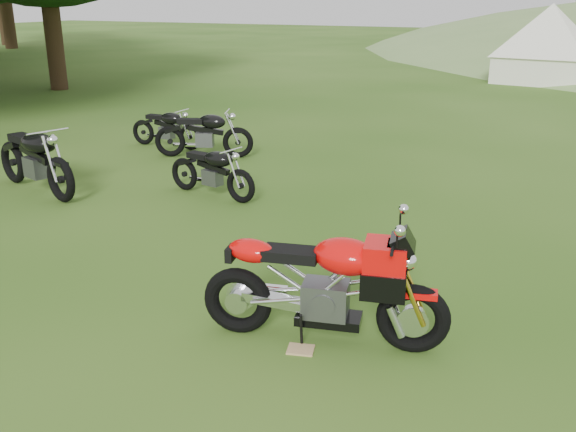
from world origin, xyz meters
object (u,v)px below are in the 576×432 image
at_px(vintage_moto_c, 166,127).
at_px(vintage_moto_d, 203,132).
at_px(vintage_moto_a, 211,170).
at_px(vintage_moto_b, 34,157).
at_px(sport_motorcycle, 324,277).
at_px(plywood_board, 301,350).
at_px(tent_left, 549,44).

height_order(vintage_moto_c, vintage_moto_d, vintage_moto_d).
distance_m(vintage_moto_a, vintage_moto_d, 2.60).
xyz_separation_m(vintage_moto_b, vintage_moto_d, (1.12, 3.13, -0.09)).
xyz_separation_m(sport_motorcycle, vintage_moto_a, (-3.28, 3.35, -0.21)).
bearing_deg(vintage_moto_d, vintage_moto_a, -76.29).
distance_m(sport_motorcycle, vintage_moto_d, 7.28).
height_order(plywood_board, tent_left, tent_left).
bearing_deg(tent_left, vintage_moto_c, -104.34).
relative_size(plywood_board, vintage_moto_c, 0.14).
bearing_deg(tent_left, vintage_moto_b, -100.15).
bearing_deg(plywood_board, vintage_moto_c, 133.76).
height_order(vintage_moto_a, vintage_moto_d, vintage_moto_d).
bearing_deg(plywood_board, sport_motorcycle, 66.14).
bearing_deg(vintage_moto_d, plywood_board, -72.39).
bearing_deg(plywood_board, vintage_moto_d, 129.31).
height_order(vintage_moto_a, vintage_moto_b, vintage_moto_b).
xyz_separation_m(sport_motorcycle, vintage_moto_d, (-4.79, 5.48, -0.15)).
distance_m(sport_motorcycle, vintage_moto_c, 8.37).
relative_size(plywood_board, tent_left, 0.08).
xyz_separation_m(vintage_moto_a, vintage_moto_d, (-1.51, 2.12, 0.06)).
relative_size(sport_motorcycle, vintage_moto_b, 0.97).
height_order(plywood_board, vintage_moto_b, vintage_moto_b).
bearing_deg(vintage_moto_a, sport_motorcycle, -35.69).
relative_size(vintage_moto_c, tent_left, 0.52).
distance_m(sport_motorcycle, plywood_board, 0.68).
xyz_separation_m(vintage_moto_b, tent_left, (6.01, 18.17, 0.77)).
xyz_separation_m(vintage_moto_a, tent_left, (3.38, 17.16, 0.91)).
distance_m(vintage_moto_a, vintage_moto_c, 3.68).
distance_m(vintage_moto_a, vintage_moto_b, 2.82).
xyz_separation_m(vintage_moto_a, vintage_moto_b, (-2.63, -1.01, 0.14)).
bearing_deg(vintage_moto_b, vintage_moto_a, 38.00).
bearing_deg(tent_left, vintage_moto_d, -99.86).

